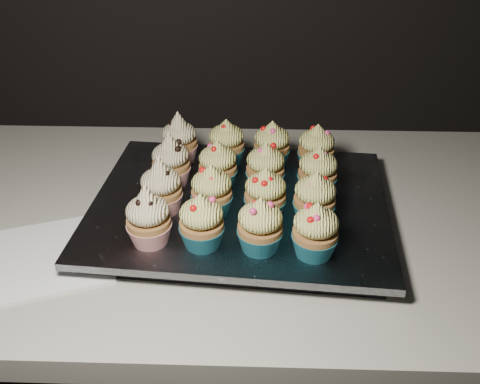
% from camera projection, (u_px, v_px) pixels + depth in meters
% --- Properties ---
extents(worktop, '(2.44, 0.64, 0.04)m').
position_uv_depth(worktop, '(314.00, 220.00, 0.89)').
color(worktop, beige).
rests_on(worktop, cabinet).
extents(napkin, '(0.22, 0.22, 0.00)m').
position_uv_depth(napkin, '(50.00, 256.00, 0.78)').
color(napkin, white).
rests_on(napkin, worktop).
extents(baking_tray, '(0.45, 0.36, 0.02)m').
position_uv_depth(baking_tray, '(240.00, 212.00, 0.86)').
color(baking_tray, black).
rests_on(baking_tray, worktop).
extents(foil_lining, '(0.49, 0.40, 0.01)m').
position_uv_depth(foil_lining, '(240.00, 204.00, 0.85)').
color(foil_lining, silver).
rests_on(foil_lining, baking_tray).
extents(cupcake_0, '(0.06, 0.06, 0.10)m').
position_uv_depth(cupcake_0, '(148.00, 218.00, 0.74)').
color(cupcake_0, '#B01B18').
rests_on(cupcake_0, foil_lining).
extents(cupcake_1, '(0.06, 0.06, 0.08)m').
position_uv_depth(cupcake_1, '(202.00, 222.00, 0.73)').
color(cupcake_1, '#186375').
rests_on(cupcake_1, foil_lining).
extents(cupcake_2, '(0.06, 0.06, 0.08)m').
position_uv_depth(cupcake_2, '(260.00, 226.00, 0.72)').
color(cupcake_2, '#186375').
rests_on(cupcake_2, foil_lining).
extents(cupcake_3, '(0.06, 0.06, 0.08)m').
position_uv_depth(cupcake_3, '(315.00, 231.00, 0.71)').
color(cupcake_3, '#186375').
rests_on(cupcake_3, foil_lining).
extents(cupcake_4, '(0.06, 0.06, 0.10)m').
position_uv_depth(cupcake_4, '(161.00, 188.00, 0.80)').
color(cupcake_4, '#B01B18').
rests_on(cupcake_4, foil_lining).
extents(cupcake_5, '(0.06, 0.06, 0.08)m').
position_uv_depth(cupcake_5, '(212.00, 192.00, 0.80)').
color(cupcake_5, '#186375').
rests_on(cupcake_5, foil_lining).
extents(cupcake_6, '(0.06, 0.06, 0.08)m').
position_uv_depth(cupcake_6, '(265.00, 195.00, 0.79)').
color(cupcake_6, '#186375').
rests_on(cupcake_6, foil_lining).
extents(cupcake_7, '(0.06, 0.06, 0.08)m').
position_uv_depth(cupcake_7, '(315.00, 199.00, 0.78)').
color(cupcake_7, '#186375').
rests_on(cupcake_7, foil_lining).
extents(cupcake_8, '(0.06, 0.06, 0.10)m').
position_uv_depth(cupcake_8, '(171.00, 162.00, 0.87)').
color(cupcake_8, '#B01B18').
rests_on(cupcake_8, foil_lining).
extents(cupcake_9, '(0.06, 0.06, 0.08)m').
position_uv_depth(cupcake_9, '(218.00, 166.00, 0.86)').
color(cupcake_9, '#186375').
rests_on(cupcake_9, foil_lining).
extents(cupcake_10, '(0.06, 0.06, 0.08)m').
position_uv_depth(cupcake_10, '(265.00, 168.00, 0.86)').
color(cupcake_10, '#186375').
rests_on(cupcake_10, foil_lining).
extents(cupcake_11, '(0.06, 0.06, 0.08)m').
position_uv_depth(cupcake_11, '(318.00, 172.00, 0.84)').
color(cupcake_11, '#186375').
rests_on(cupcake_11, foil_lining).
extents(cupcake_12, '(0.06, 0.06, 0.10)m').
position_uv_depth(cupcake_12, '(179.00, 140.00, 0.93)').
color(cupcake_12, '#B01B18').
rests_on(cupcake_12, foil_lining).
extents(cupcake_13, '(0.06, 0.06, 0.08)m').
position_uv_depth(cupcake_13, '(227.00, 144.00, 0.93)').
color(cupcake_13, '#186375').
rests_on(cupcake_13, foil_lining).
extents(cupcake_14, '(0.06, 0.06, 0.08)m').
position_uv_depth(cupcake_14, '(272.00, 146.00, 0.92)').
color(cupcake_14, '#186375').
rests_on(cupcake_14, foil_lining).
extents(cupcake_15, '(0.06, 0.06, 0.08)m').
position_uv_depth(cupcake_15, '(316.00, 149.00, 0.91)').
color(cupcake_15, '#186375').
rests_on(cupcake_15, foil_lining).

